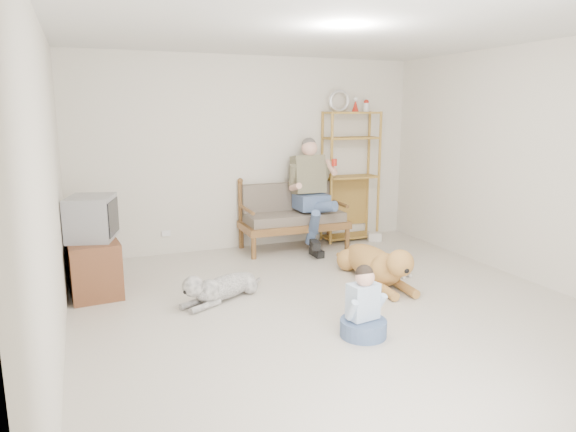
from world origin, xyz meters
name	(u,v)px	position (x,y,z in m)	size (l,w,h in m)	color
floor	(339,312)	(0.00, 0.00, 0.00)	(5.50, 5.50, 0.00)	beige
ceiling	(346,24)	(0.00, 0.00, 2.70)	(5.50, 5.50, 0.00)	silver
wall_back	(251,154)	(0.00, 2.75, 1.35)	(5.00, 5.00, 0.00)	beige
wall_left	(49,192)	(-2.50, 0.00, 1.35)	(5.50, 5.50, 0.00)	beige
wall_right	(541,166)	(2.50, 0.00, 1.35)	(5.50, 5.50, 0.00)	beige
loveseat	(292,215)	(0.50, 2.44, 0.49)	(1.51, 0.72, 0.95)	brown
man	(313,200)	(0.72, 2.18, 0.72)	(0.60, 0.86, 1.39)	#526396
etagere	(350,175)	(1.50, 2.55, 0.99)	(0.86, 0.38, 2.25)	#A87E35
book_stack	(374,237)	(1.82, 2.33, 0.06)	(0.20, 0.14, 0.13)	white
tv_stand	(93,265)	(-2.23, 1.55, 0.30)	(0.57, 0.94, 0.60)	brown
crt_tv	(92,218)	(-2.19, 1.52, 0.83)	(0.57, 0.65, 0.46)	gray
wall_outlet	(166,233)	(-1.25, 2.73, 0.30)	(0.12, 0.02, 0.08)	silver
golden_retriever	(377,264)	(0.83, 0.67, 0.21)	(0.50, 1.70, 0.51)	#B1743D
shaggy_dog	(219,287)	(-1.02, 0.76, 0.14)	(1.06, 0.66, 0.35)	white
terrier	(395,266)	(1.19, 0.82, 0.10)	(0.27, 0.65, 0.24)	silver
child	(363,311)	(-0.06, -0.55, 0.23)	(0.41, 0.41, 0.65)	#526396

